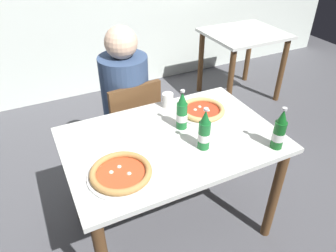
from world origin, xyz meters
name	(u,v)px	position (x,y,z in m)	size (l,w,h in m)	color
ground_plane	(171,224)	(0.00, 0.00, 0.00)	(8.00, 8.00, 0.00)	#4C4C51
dining_table_main	(172,153)	(0.00, 0.00, 0.64)	(1.20, 0.80, 0.75)	silver
chair_behind_table	(131,124)	(-0.04, 0.61, 0.48)	(0.44, 0.44, 0.85)	brown
diner_seated	(127,110)	(-0.04, 0.66, 0.58)	(0.34, 0.34, 1.21)	#2D3342
dining_table_background	(243,47)	(1.53, 1.34, 0.59)	(0.80, 0.70, 0.75)	silver
pizza_margherita_near	(121,173)	(-0.36, -0.17, 0.77)	(0.33, 0.33, 0.04)	white
pizza_marinara_far	(202,110)	(0.29, 0.15, 0.77)	(0.31, 0.31, 0.04)	white
beer_bottle_left	(204,132)	(0.11, -0.15, 0.85)	(0.07, 0.07, 0.25)	#196B2D
beer_bottle_center	(279,131)	(0.47, -0.32, 0.85)	(0.07, 0.07, 0.25)	#14591E
beer_bottle_right	(182,112)	(0.10, 0.07, 0.85)	(0.07, 0.07, 0.25)	#196B2D
napkin_with_cutlery	(118,139)	(-0.28, 0.12, 0.75)	(0.21, 0.21, 0.01)	white
paper_cup	(168,100)	(0.13, 0.32, 0.80)	(0.07, 0.07, 0.10)	white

